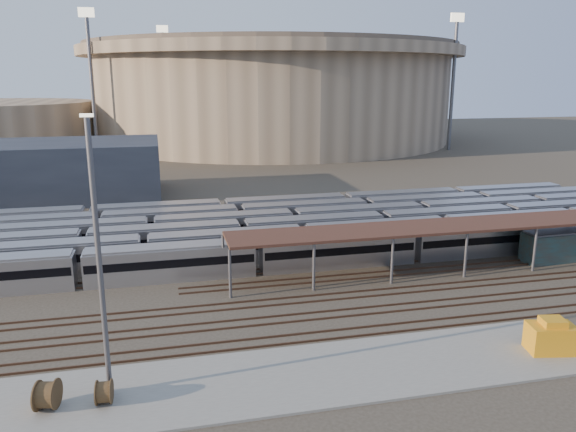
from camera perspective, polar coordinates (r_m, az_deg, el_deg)
The scene contains 14 objects.
ground at distance 56.93m, azimuth 2.41°, elevation -8.06°, with size 420.00×420.00×0.00m, color #383026.
apron at distance 42.68m, azimuth 1.32°, elevation -15.95°, with size 50.00×9.00×0.20m, color gray.
subway_trains at distance 73.03m, azimuth -2.98°, elevation -1.53°, with size 120.59×23.90×3.60m.
inspection_shed at distance 67.76m, azimuth 19.73°, elevation -0.82°, with size 60.30×6.00×5.30m.
empty_tracks at distance 52.49m, azimuth 3.90°, elevation -9.96°, with size 170.00×9.62×0.18m.
stadium at distance 194.81m, azimuth -1.63°, elevation 12.64°, with size 124.00×124.00×32.50m.
service_building at distance 108.97m, azimuth -24.06°, elevation 4.19°, with size 42.00×20.00×10.00m, color #1E232D.
floodlight_0 at distance 161.48m, azimuth -19.33°, elevation 13.06°, with size 4.00×1.00×38.40m.
floodlight_2 at distance 172.74m, azimuth 16.44°, elevation 13.29°, with size 4.00×1.00×38.40m.
floodlight_3 at distance 210.77m, azimuth -12.42°, elevation 13.58°, with size 4.00×1.00×38.40m.
cable_reel_west at distance 40.92m, azimuth -18.18°, elevation -16.63°, with size 1.67×1.67×0.93m, color brown.
cable_reel_east at distance 41.52m, azimuth -23.27°, elevation -16.35°, with size 2.04×2.04×1.13m, color brown.
yard_light_pole at distance 38.46m, azimuth -18.64°, elevation -4.34°, with size 0.81×0.36×19.02m.
yellow_equipment at distance 49.88m, azimuth 25.15°, elevation -11.16°, with size 3.55×2.22×2.22m, color orange.
Camera 1 is at (-14.39, -50.72, 21.48)m, focal length 35.00 mm.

